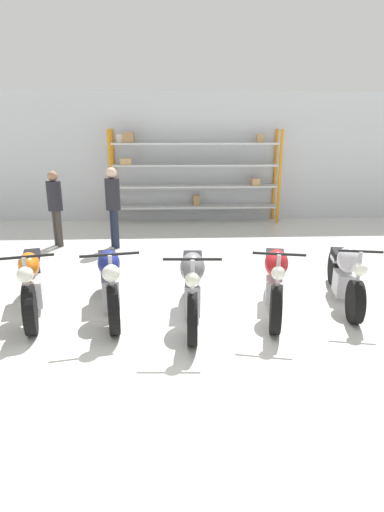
{
  "coord_description": "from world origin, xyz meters",
  "views": [
    {
      "loc": [
        -0.28,
        -5.36,
        2.47
      ],
      "look_at": [
        0.0,
        0.4,
        0.7
      ],
      "focal_mm": 28.0,
      "sensor_mm": 36.0,
      "label": 1
    }
  ],
  "objects_px": {
    "shelving_rack": "(192,174)",
    "motorcycle_red": "(275,279)",
    "motorcycle_silver": "(345,274)",
    "person_near_rack": "(113,201)",
    "person_browsing": "(55,203)",
    "motorcycle_orange": "(32,282)",
    "motorcycle_blue": "(110,281)",
    "motorcycle_grey": "(193,284)"
  },
  "relations": [
    {
      "from": "motorcycle_red",
      "to": "person_browsing",
      "type": "height_order",
      "value": "person_browsing"
    },
    {
      "from": "motorcycle_blue",
      "to": "motorcycle_grey",
      "type": "relative_size",
      "value": 0.94
    },
    {
      "from": "shelving_rack",
      "to": "motorcycle_silver",
      "type": "height_order",
      "value": "shelving_rack"
    },
    {
      "from": "person_near_rack",
      "to": "motorcycle_red",
      "type": "bearing_deg",
      "value": 101.15
    },
    {
      "from": "motorcycle_silver",
      "to": "person_browsing",
      "type": "relative_size",
      "value": 1.21
    },
    {
      "from": "motorcycle_orange",
      "to": "motorcycle_blue",
      "type": "height_order",
      "value": "motorcycle_blue"
    },
    {
      "from": "shelving_rack",
      "to": "motorcycle_blue",
      "type": "relative_size",
      "value": 2.34
    },
    {
      "from": "motorcycle_orange",
      "to": "person_browsing",
      "type": "height_order",
      "value": "person_browsing"
    },
    {
      "from": "motorcycle_grey",
      "to": "person_near_rack",
      "type": "relative_size",
      "value": 1.22
    },
    {
      "from": "person_browsing",
      "to": "person_near_rack",
      "type": "height_order",
      "value": "person_near_rack"
    },
    {
      "from": "motorcycle_silver",
      "to": "person_near_rack",
      "type": "distance_m",
      "value": 5.11
    },
    {
      "from": "motorcycle_orange",
      "to": "motorcycle_silver",
      "type": "height_order",
      "value": "motorcycle_orange"
    },
    {
      "from": "shelving_rack",
      "to": "motorcycle_blue",
      "type": "xyz_separation_m",
      "value": [
        -1.48,
        -6.11,
        -0.92
      ]
    },
    {
      "from": "shelving_rack",
      "to": "motorcycle_red",
      "type": "height_order",
      "value": "shelving_rack"
    },
    {
      "from": "motorcycle_silver",
      "to": "person_browsing",
      "type": "bearing_deg",
      "value": -111.79
    },
    {
      "from": "motorcycle_red",
      "to": "motorcycle_silver",
      "type": "distance_m",
      "value": 1.18
    },
    {
      "from": "motorcycle_blue",
      "to": "motorcycle_silver",
      "type": "xyz_separation_m",
      "value": [
        3.51,
        0.21,
        -0.02
      ]
    },
    {
      "from": "shelving_rack",
      "to": "motorcycle_orange",
      "type": "distance_m",
      "value": 6.66
    },
    {
      "from": "motorcycle_silver",
      "to": "person_browsing",
      "type": "distance_m",
      "value": 6.27
    },
    {
      "from": "motorcycle_red",
      "to": "motorcycle_silver",
      "type": "height_order",
      "value": "motorcycle_red"
    },
    {
      "from": "motorcycle_orange",
      "to": "motorcycle_grey",
      "type": "distance_m",
      "value": 2.29
    },
    {
      "from": "motorcycle_silver",
      "to": "person_near_rack",
      "type": "height_order",
      "value": "person_near_rack"
    },
    {
      "from": "motorcycle_orange",
      "to": "motorcycle_grey",
      "type": "xyz_separation_m",
      "value": [
        2.27,
        -0.28,
        0.04
      ]
    },
    {
      "from": "motorcycle_grey",
      "to": "person_browsing",
      "type": "height_order",
      "value": "person_browsing"
    },
    {
      "from": "shelving_rack",
      "to": "person_near_rack",
      "type": "distance_m",
      "value": 3.28
    },
    {
      "from": "shelving_rack",
      "to": "motorcycle_grey",
      "type": "height_order",
      "value": "shelving_rack"
    },
    {
      "from": "person_near_rack",
      "to": "motorcycle_silver",
      "type": "bearing_deg",
      "value": 113.25
    },
    {
      "from": "shelving_rack",
      "to": "motorcycle_blue",
      "type": "distance_m",
      "value": 6.36
    },
    {
      "from": "motorcycle_blue",
      "to": "shelving_rack",
      "type": "bearing_deg",
      "value": 154.9
    },
    {
      "from": "motorcycle_grey",
      "to": "person_browsing",
      "type": "distance_m",
      "value": 4.86
    },
    {
      "from": "motorcycle_blue",
      "to": "motorcycle_silver",
      "type": "relative_size",
      "value": 1.0
    },
    {
      "from": "shelving_rack",
      "to": "motorcycle_blue",
      "type": "height_order",
      "value": "shelving_rack"
    },
    {
      "from": "motorcycle_silver",
      "to": "motorcycle_orange",
      "type": "bearing_deg",
      "value": -76.44
    },
    {
      "from": "motorcycle_silver",
      "to": "person_browsing",
      "type": "xyz_separation_m",
      "value": [
        -5.22,
        3.43,
        0.55
      ]
    },
    {
      "from": "shelving_rack",
      "to": "motorcycle_red",
      "type": "distance_m",
      "value": 6.3
    },
    {
      "from": "shelving_rack",
      "to": "person_near_rack",
      "type": "height_order",
      "value": "shelving_rack"
    },
    {
      "from": "motorcycle_blue",
      "to": "person_near_rack",
      "type": "xyz_separation_m",
      "value": [
        -0.4,
        3.45,
        0.59
      ]
    },
    {
      "from": "motorcycle_blue",
      "to": "person_browsing",
      "type": "relative_size",
      "value": 1.21
    },
    {
      "from": "person_browsing",
      "to": "person_near_rack",
      "type": "xyz_separation_m",
      "value": [
        1.31,
        -0.19,
        0.06
      ]
    },
    {
      "from": "shelving_rack",
      "to": "person_near_rack",
      "type": "xyz_separation_m",
      "value": [
        -1.88,
        -2.67,
        -0.33
      ]
    },
    {
      "from": "person_near_rack",
      "to": "person_browsing",
      "type": "bearing_deg",
      "value": -35.32
    },
    {
      "from": "motorcycle_orange",
      "to": "motorcycle_grey",
      "type": "relative_size",
      "value": 0.92
    }
  ]
}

